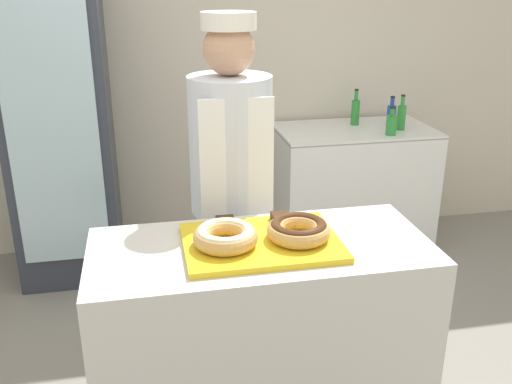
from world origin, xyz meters
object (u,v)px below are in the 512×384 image
Objects in this scene: beverage_fridge at (61,133)px; bottle_green_b_b at (391,124)px; donut_light_glaze at (225,235)px; bottle_blue at (391,114)px; serving_tray at (261,242)px; bottle_green_b at (401,116)px; brownie_back_right at (281,217)px; baker_person at (231,194)px; donut_chocolate_glaze at (298,229)px; bottle_green at (355,111)px; brownie_back_left at (226,222)px; chest_freezer at (351,188)px.

beverage_fridge reaches higher than bottle_green_b_b.
donut_light_glaze is 0.12× the size of beverage_fridge.
bottle_green_b_b is at bearing -113.68° from bottle_blue.
bottle_green_b is at bearing 51.17° from serving_tray.
brownie_back_right is at bearing -126.53° from bottle_blue.
baker_person is 1.80m from bottle_blue.
donut_chocolate_glaze is 0.95× the size of bottle_green.
bottle_blue is at bearing 66.32° from bottle_green_b_b.
bottle_green is (1.10, 1.28, 0.06)m from baker_person.
donut_light_glaze is at bearing -171.45° from serving_tray.
beverage_fridge is at bearing -179.18° from bottle_blue.
beverage_fridge is at bearing 117.85° from serving_tray.
beverage_fridge reaches higher than bottle_green.
bottle_green is at bearing 143.36° from bottle_green_b.
beverage_fridge reaches higher than brownie_back_left.
brownie_back_right reaches higher than chest_freezer.
brownie_back_left is at bearing 81.50° from donut_light_glaze.
bottle_green reaches higher than brownie_back_right.
donut_chocolate_glaze reaches higher than chest_freezer.
bottle_green_b_b is at bearing -66.07° from bottle_green.
serving_tray is 0.19m from brownie_back_left.
chest_freezer is at bearing -108.03° from bottle_green.
chest_freezer is 5.16× the size of bottle_blue.
bottle_blue is 0.26m from bottle_green_b_b.
bottle_green_b reaches higher than brownie_back_left.
donut_light_glaze is at bearing -128.96° from bottle_blue.
baker_person is (-0.02, 0.58, -0.02)m from serving_tray.
bottle_green_b is at bearing 54.55° from donut_chocolate_glaze.
brownie_back_left is 0.23m from brownie_back_right.
bottle_green_b_b is (1.24, 0.97, 0.04)m from baker_person.
bottle_green is (0.97, 1.71, 0.01)m from brownie_back_right.
brownie_back_left reaches higher than serving_tray.
beverage_fridge reaches higher than donut_light_glaze.
brownie_back_left is (0.03, 0.18, -0.02)m from donut_light_glaze.
baker_person reaches higher than donut_chocolate_glaze.
brownie_back_left is 1.79m from beverage_fridge.
bottle_green reaches higher than serving_tray.
donut_light_glaze is (-0.14, -0.02, 0.05)m from serving_tray.
brownie_back_right is 1.91m from beverage_fridge.
bottle_blue is (0.27, 0.03, 0.53)m from chest_freezer.
bottle_blue is at bearing 41.84° from baker_person.
baker_person is at bearing -138.16° from bottle_blue.
bottle_green_b_b reaches higher than brownie_back_left.
bottle_green_b_b is (1.33, 1.39, -0.01)m from brownie_back_left.
baker_person is 8.32× the size of bottle_blue.
beverage_fridge reaches higher than serving_tray.
brownie_back_left is (-0.11, 0.16, 0.03)m from serving_tray.
bottle_green_b_b is (1.08, 1.57, -0.03)m from donut_chocolate_glaze.
donut_chocolate_glaze is 3.36× the size of brownie_back_left.
brownie_back_right is 1.78m from bottle_green_b_b.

